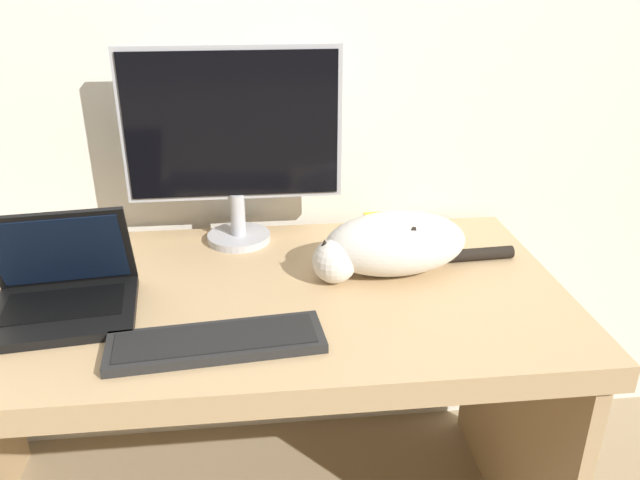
{
  "coord_description": "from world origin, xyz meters",
  "views": [
    {
      "loc": [
        0.05,
        -0.9,
        1.44
      ],
      "look_at": [
        0.19,
        0.34,
        0.88
      ],
      "focal_mm": 35.0,
      "sensor_mm": 36.0,
      "label": 1
    }
  ],
  "objects_px": {
    "laptop": "(62,292)",
    "external_keyboard": "(216,342)",
    "cat": "(391,244)",
    "monitor": "(231,138)"
  },
  "relations": [
    {
      "from": "cat",
      "to": "external_keyboard",
      "type": "bearing_deg",
      "value": -149.04
    },
    {
      "from": "monitor",
      "to": "laptop",
      "type": "bearing_deg",
      "value": -137.15
    },
    {
      "from": "external_keyboard",
      "to": "cat",
      "type": "relative_size",
      "value": 0.83
    },
    {
      "from": "monitor",
      "to": "cat",
      "type": "height_order",
      "value": "monitor"
    },
    {
      "from": "laptop",
      "to": "external_keyboard",
      "type": "bearing_deg",
      "value": -33.89
    },
    {
      "from": "monitor",
      "to": "cat",
      "type": "relative_size",
      "value": 1.06
    },
    {
      "from": "monitor",
      "to": "laptop",
      "type": "xyz_separation_m",
      "value": [
        -0.37,
        -0.34,
        -0.24
      ]
    },
    {
      "from": "laptop",
      "to": "cat",
      "type": "distance_m",
      "value": 0.75
    },
    {
      "from": "laptop",
      "to": "cat",
      "type": "bearing_deg",
      "value": 1.62
    },
    {
      "from": "laptop",
      "to": "external_keyboard",
      "type": "relative_size",
      "value": 0.75
    }
  ]
}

